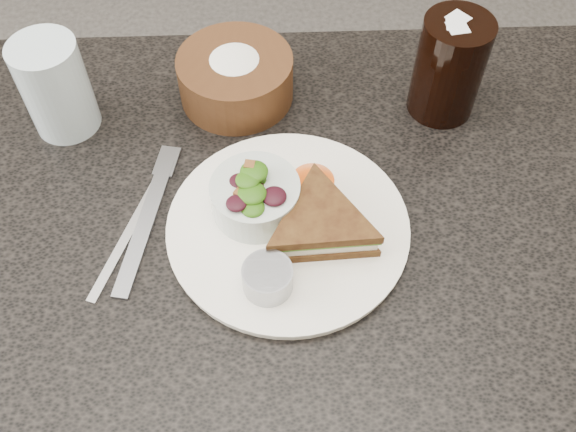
% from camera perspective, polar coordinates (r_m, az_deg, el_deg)
% --- Properties ---
extents(floor, '(6.00, 6.00, 0.00)m').
position_cam_1_polar(floor, '(1.46, -0.74, -17.41)').
color(floor, '#5A5754').
rests_on(floor, ground).
extents(dining_table, '(1.00, 0.70, 0.75)m').
position_cam_1_polar(dining_table, '(1.11, -0.95, -11.49)').
color(dining_table, black).
rests_on(dining_table, floor).
extents(dinner_plate, '(0.29, 0.29, 0.01)m').
position_cam_1_polar(dinner_plate, '(0.77, 0.00, -1.03)').
color(dinner_plate, white).
rests_on(dinner_plate, dining_table).
extents(sandwich, '(0.16, 0.16, 0.04)m').
position_cam_1_polar(sandwich, '(0.74, 2.93, -0.74)').
color(sandwich, '#563918').
rests_on(sandwich, dinner_plate).
extents(salad_bowl, '(0.14, 0.14, 0.06)m').
position_cam_1_polar(salad_bowl, '(0.75, -2.94, 2.06)').
color(salad_bowl, silver).
rests_on(salad_bowl, dinner_plate).
extents(dressing_ramekin, '(0.07, 0.07, 0.03)m').
position_cam_1_polar(dressing_ramekin, '(0.70, -1.82, -5.55)').
color(dressing_ramekin, gray).
rests_on(dressing_ramekin, dinner_plate).
extents(orange_wedge, '(0.08, 0.08, 0.03)m').
position_cam_1_polar(orange_wedge, '(0.79, 2.22, 3.74)').
color(orange_wedge, '#FF5D13').
rests_on(orange_wedge, dinner_plate).
extents(fork, '(0.06, 0.20, 0.01)m').
position_cam_1_polar(fork, '(0.79, -12.60, -0.80)').
color(fork, gray).
rests_on(fork, dining_table).
extents(knife, '(0.07, 0.17, 0.00)m').
position_cam_1_polar(knife, '(0.79, -14.29, -2.06)').
color(knife, '#B1B1B1').
rests_on(knife, dining_table).
extents(bread_basket, '(0.16, 0.16, 0.09)m').
position_cam_1_polar(bread_basket, '(0.89, -4.72, 12.71)').
color(bread_basket, '#55321A').
rests_on(bread_basket, dining_table).
extents(cola_glass, '(0.11, 0.11, 0.15)m').
position_cam_1_polar(cola_glass, '(0.88, 14.21, 12.98)').
color(cola_glass, black).
rests_on(cola_glass, dining_table).
extents(water_glass, '(0.09, 0.09, 0.13)m').
position_cam_1_polar(water_glass, '(0.89, -19.96, 10.74)').
color(water_glass, silver).
rests_on(water_glass, dining_table).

